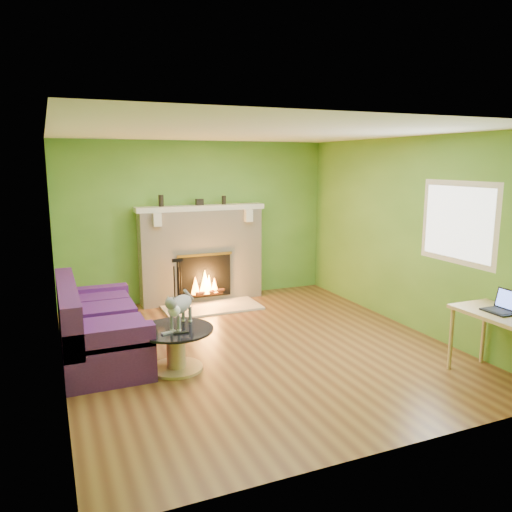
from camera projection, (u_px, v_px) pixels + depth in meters
The scene contains 22 objects.
floor at pixel (257, 347), 6.21m from camera, with size 5.00×5.00×0.00m, color brown.
ceiling at pixel (257, 132), 5.73m from camera, with size 5.00×5.00×0.00m, color white.
wall_back at pixel (198, 221), 8.23m from camera, with size 5.00×5.00×0.00m, color #4B7F29.
wall_front at pixel (388, 294), 3.71m from camera, with size 5.00×5.00×0.00m, color #4B7F29.
wall_left at pixel (55, 258), 5.11m from camera, with size 5.00×5.00×0.00m, color #4B7F29.
wall_right at pixel (408, 233), 6.83m from camera, with size 5.00×5.00×0.00m, color #4B7F29.
window_frame at pixel (458, 223), 5.97m from camera, with size 1.20×1.20×0.00m, color silver.
window_pane at pixel (458, 223), 5.96m from camera, with size 1.06×1.06×0.00m, color white.
fireplace at pixel (202, 255), 8.16m from camera, with size 2.10×0.46×1.58m.
hearth at pixel (212, 307), 7.84m from camera, with size 1.50×0.75×0.03m, color beige.
mantel at pixel (201, 208), 8.00m from camera, with size 2.10×0.28×0.08m, color beige.
sofa at pixel (96, 328), 5.86m from camera, with size 0.90×2.00×0.90m.
coffee_table at pixel (176, 346), 5.49m from camera, with size 0.83×0.83×0.47m.
desk at pixel (504, 322), 5.12m from camera, with size 0.58×1.00×0.74m.
cat at pixel (181, 308), 5.49m from camera, with size 0.24×0.66×0.41m, color slate, non-canonical shape.
remote_silver at pixel (169, 332), 5.30m from camera, with size 0.17×0.04×0.02m, color #959598.
remote_black at pixel (181, 333), 5.30m from camera, with size 0.16×0.04×0.02m, color black.
laptop at pixel (500, 302), 5.12m from camera, with size 0.27×0.31×0.23m, color black, non-canonical shape.
fire_tools at pixel (178, 283), 7.71m from camera, with size 0.21×0.21×0.78m, color black, non-canonical shape.
mantel_vase_left at pixel (161, 201), 7.76m from camera, with size 0.08×0.08×0.18m, color black.
mantel_vase_right at pixel (224, 200), 8.16m from camera, with size 0.07×0.07×0.14m, color black.
mantel_box at pixel (200, 202), 8.01m from camera, with size 0.12×0.08×0.10m, color black.
Camera 1 is at (-2.31, -5.42, 2.27)m, focal length 35.00 mm.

